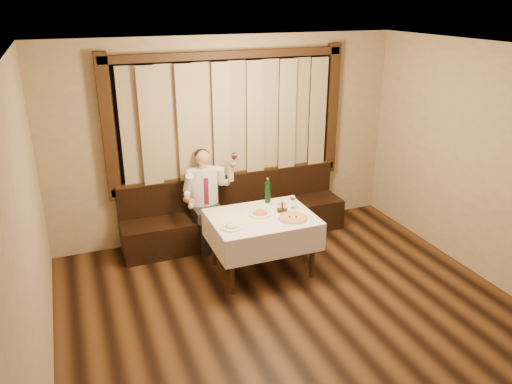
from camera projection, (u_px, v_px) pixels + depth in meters
name	position (u px, v px, depth m)	size (l,w,h in m)	color
room	(288.00, 178.00, 5.19)	(5.01, 6.01, 2.81)	black
banquette	(235.00, 217.00, 7.15)	(3.20, 0.61, 0.94)	black
dining_table	(262.00, 224.00, 6.13)	(1.27, 0.97, 0.76)	black
pizza	(293.00, 218.00, 6.01)	(0.37, 0.37, 0.04)	white
pasta_red	(260.00, 212.00, 6.13)	(0.29, 0.29, 0.10)	white
pasta_cream	(232.00, 225.00, 5.78)	(0.26, 0.26, 0.09)	white
green_bottle	(268.00, 192.00, 6.45)	(0.07, 0.07, 0.34)	#0E4416
table_wine_glass	(293.00, 199.00, 6.27)	(0.07, 0.07, 0.19)	white
cruet_caddy	(282.00, 208.00, 6.20)	(0.13, 0.09, 0.13)	black
seated_man	(206.00, 191.00, 6.74)	(0.74, 0.55, 1.37)	black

